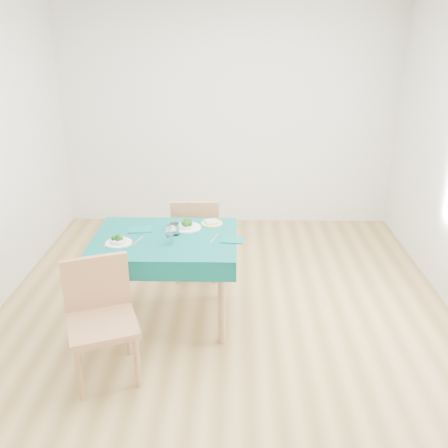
{
  "coord_description": "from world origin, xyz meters",
  "views": [
    {
      "loc": [
        0.08,
        -3.73,
        2.35
      ],
      "look_at": [
        0.0,
        0.0,
        0.85
      ],
      "focal_mm": 40.0,
      "sensor_mm": 36.0,
      "label": 1
    }
  ],
  "objects_px": {
    "chair_near": "(101,306)",
    "bowl_far": "(187,224)",
    "side_plate": "(212,223)",
    "table": "(167,279)",
    "bowl_near": "(119,240)",
    "chair_far": "(196,224)"
  },
  "relations": [
    {
      "from": "side_plate",
      "to": "chair_far",
      "type": "bearing_deg",
      "value": 109.29
    },
    {
      "from": "chair_far",
      "to": "bowl_far",
      "type": "xyz_separation_m",
      "value": [
        -0.03,
        -0.6,
        0.24
      ]
    },
    {
      "from": "bowl_far",
      "to": "side_plate",
      "type": "distance_m",
      "value": 0.23
    },
    {
      "from": "bowl_near",
      "to": "chair_far",
      "type": "bearing_deg",
      "value": 60.1
    },
    {
      "from": "table",
      "to": "bowl_far",
      "type": "xyz_separation_m",
      "value": [
        0.16,
        0.2,
        0.41
      ]
    },
    {
      "from": "table",
      "to": "bowl_far",
      "type": "bearing_deg",
      "value": 50.24
    },
    {
      "from": "chair_near",
      "to": "side_plate",
      "type": "height_order",
      "value": "chair_near"
    },
    {
      "from": "bowl_near",
      "to": "bowl_far",
      "type": "bearing_deg",
      "value": 32.66
    },
    {
      "from": "chair_near",
      "to": "bowl_far",
      "type": "height_order",
      "value": "chair_near"
    },
    {
      "from": "chair_near",
      "to": "chair_far",
      "type": "relative_size",
      "value": 1.04
    },
    {
      "from": "bowl_far",
      "to": "side_plate",
      "type": "relative_size",
      "value": 1.28
    },
    {
      "from": "table",
      "to": "side_plate",
      "type": "relative_size",
      "value": 6.24
    },
    {
      "from": "bowl_far",
      "to": "side_plate",
      "type": "xyz_separation_m",
      "value": [
        0.2,
        0.11,
        -0.03
      ]
    },
    {
      "from": "table",
      "to": "bowl_near",
      "type": "xyz_separation_m",
      "value": [
        -0.34,
        -0.13,
        0.41
      ]
    },
    {
      "from": "chair_near",
      "to": "bowl_far",
      "type": "distance_m",
      "value": 1.1
    },
    {
      "from": "table",
      "to": "bowl_far",
      "type": "height_order",
      "value": "bowl_far"
    },
    {
      "from": "chair_near",
      "to": "bowl_near",
      "type": "bearing_deg",
      "value": 69.03
    },
    {
      "from": "bowl_near",
      "to": "bowl_far",
      "type": "height_order",
      "value": "bowl_far"
    },
    {
      "from": "chair_near",
      "to": "bowl_near",
      "type": "relative_size",
      "value": 5.55
    },
    {
      "from": "bowl_near",
      "to": "bowl_far",
      "type": "xyz_separation_m",
      "value": [
        0.51,
        0.32,
        0.0
      ]
    },
    {
      "from": "chair_near",
      "to": "side_plate",
      "type": "distance_m",
      "value": 1.29
    },
    {
      "from": "table",
      "to": "bowl_near",
      "type": "relative_size",
      "value": 5.5
    }
  ]
}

